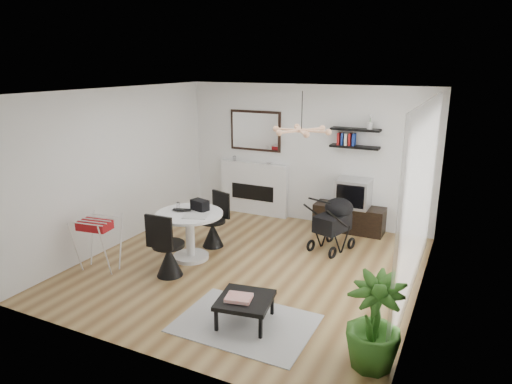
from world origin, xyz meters
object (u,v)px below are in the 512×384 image
at_px(potted_plant, 374,322).
at_px(dining_table, 190,229).
at_px(stroller, 334,225).
at_px(fireplace, 254,182).
at_px(tv_console, 349,218).
at_px(coffee_table, 245,301).
at_px(drying_rack, 98,243).
at_px(crt_tv, 354,193).

bearing_deg(potted_plant, dining_table, 155.44).
height_order(stroller, potted_plant, potted_plant).
distance_m(fireplace, tv_console, 2.14).
relative_size(tv_console, coffee_table, 1.78).
relative_size(dining_table, stroller, 1.09).
height_order(tv_console, dining_table, dining_table).
xyz_separation_m(tv_console, drying_rack, (-3.00, -3.35, 0.19)).
relative_size(fireplace, crt_tv, 3.58).
height_order(dining_table, drying_rack, drying_rack).
distance_m(tv_console, coffee_table, 3.73).
bearing_deg(drying_rack, stroller, 30.46).
distance_m(tv_console, crt_tv, 0.51).
bearing_deg(dining_table, crt_tv, 49.47).
distance_m(drying_rack, coffee_table, 2.73).
bearing_deg(coffee_table, drying_rack, 172.32).
bearing_deg(stroller, drying_rack, -123.59).
bearing_deg(fireplace, drying_rack, -104.68).
distance_m(stroller, coffee_table, 2.76).
height_order(drying_rack, stroller, stroller).
xyz_separation_m(tv_console, coffee_table, (-0.30, -3.72, 0.06)).
xyz_separation_m(crt_tv, coffee_table, (-0.36, -3.71, -0.45)).
bearing_deg(crt_tv, stroller, -94.13).
bearing_deg(potted_plant, drying_rack, 173.02).
xyz_separation_m(fireplace, tv_console, (2.08, -0.16, -0.44)).
bearing_deg(potted_plant, tv_console, 108.10).
xyz_separation_m(fireplace, potted_plant, (3.35, -4.04, -0.16)).
bearing_deg(crt_tv, potted_plant, -72.67).
relative_size(coffee_table, potted_plant, 0.70).
distance_m(dining_table, drying_rack, 1.41).
height_order(tv_console, drying_rack, drying_rack).
xyz_separation_m(fireplace, stroller, (2.07, -1.14, -0.26)).
xyz_separation_m(dining_table, coffee_table, (1.68, -1.33, -0.22)).
relative_size(fireplace, stroller, 2.19).
distance_m(crt_tv, coffee_table, 3.76).
distance_m(crt_tv, stroller, 1.03).
distance_m(fireplace, stroller, 2.38).
xyz_separation_m(dining_table, potted_plant, (3.25, -1.48, 0.01)).
relative_size(dining_table, coffee_table, 1.46).
height_order(dining_table, potted_plant, potted_plant).
bearing_deg(fireplace, stroller, -28.86).
xyz_separation_m(stroller, coffee_table, (-0.29, -2.74, -0.12)).
bearing_deg(drying_rack, dining_table, 35.31).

